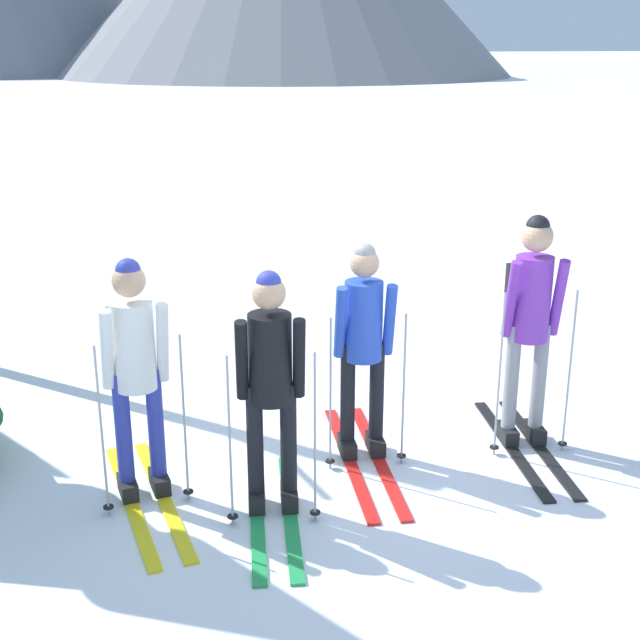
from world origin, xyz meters
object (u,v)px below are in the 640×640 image
skier_in_blue (363,345)px  skier_in_purple (530,317)px  skier_in_white (135,367)px  skier_in_black (271,385)px

skier_in_blue → skier_in_purple: bearing=-2.2°
skier_in_white → skier_in_blue: bearing=7.7°
skier_in_white → skier_in_purple: bearing=3.4°
skier_in_black → skier_in_purple: 2.15m
skier_in_black → skier_in_blue: bearing=38.1°
skier_in_white → skier_in_blue: skier_in_white is taller
skier_in_blue → skier_in_white: bearing=-172.3°
skier_in_white → skier_in_blue: (1.63, 0.22, -0.06)m
skier_in_white → skier_in_purple: skier_in_purple is taller
skier_in_purple → skier_in_black: bearing=-164.6°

